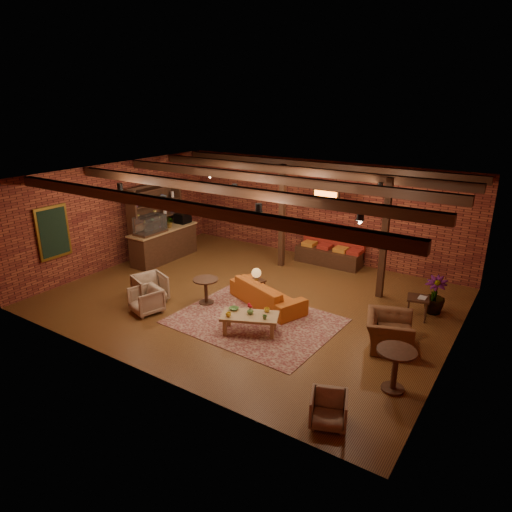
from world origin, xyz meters
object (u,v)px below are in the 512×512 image
Objects in this scene: coffee_table at (249,317)px; armchair_right at (390,327)px; armchair_a at (150,287)px; sofa at (267,293)px; round_table_right at (395,363)px; round_table_left at (206,287)px; plant_tall at (440,259)px; side_table_book at (418,299)px; armchair_far at (329,408)px; armchair_b at (146,299)px; side_table_lamp at (256,275)px.

armchair_right is (2.85, 1.10, 0.09)m from coffee_table.
coffee_table is 1.82× the size of armchair_a.
round_table_right is (3.84, -1.79, 0.23)m from sofa.
round_table_right reaches higher than armchair_a.
plant_tall is at bearing 27.92° from round_table_left.
sofa is 3.68m from side_table_book.
sofa is at bearing 113.30° from armchair_far.
round_table_right is at bearing 19.46° from armchair_b.
sofa is 3.12× the size of armchair_b.
armchair_far is at bearing -86.12° from armchair_a.
plant_tall reaches higher than round_table_right.
armchair_b is (-2.28, -2.00, 0.03)m from sofa.
round_table_left is 0.95× the size of armchair_b.
plant_tall is (-0.16, 3.69, 0.86)m from round_table_right.
sofa is at bearing 29.42° from round_table_left.
side_table_lamp is 4.82m from round_table_right.
round_table_left is at bearing 71.01° from armchair_b.
round_table_left is 4.67m from armchair_right.
armchair_b reaches higher than round_table_left.
side_table_book is at bearing 66.48° from armchair_far.
armchair_a is 0.72× the size of armchair_right.
armchair_a is at bearing 82.56° from armchair_right.
round_table_left is 5.25m from side_table_book.
round_table_right is at bearing -25.45° from side_table_lamp.
armchair_right is at bearing -100.20° from plant_tall.
sofa is 1.50m from coffee_table.
sofa is 2.72× the size of side_table_lamp.
sofa is at bearing -40.62° from armchair_a.
armchair_far reaches higher than side_table_book.
armchair_right is 1.56m from round_table_right.
sofa is at bearing 106.45° from coffee_table.
coffee_table is 3.12m from armchair_a.
side_table_lamp reaches higher than coffee_table.
round_table_left is at bearing 159.74° from coffee_table.
armchair_b is at bearing -149.52° from side_table_book.
sofa is 3.07m from armchair_a.
armchair_right reaches higher than side_table_book.
armchair_b is at bearing 88.63° from armchair_right.
side_table_lamp reaches higher than armchair_far.
armchair_a is at bearing 49.20° from sofa.
armchair_a is (-2.18, -1.74, -0.23)m from side_table_lamp.
side_table_book is at bearing 43.05° from coffee_table.
side_table_lamp is 2.90m from armchair_b.
round_table_right is at bearing -87.50° from plant_tall.
armchair_b is 0.85× the size of round_table_right.
armchair_right is (3.27, -0.34, 0.16)m from sofa.
side_table_lamp is at bearing 50.83° from round_table_left.
armchair_far is at bearing -92.29° from side_table_book.
armchair_b reaches higher than sofa.
round_table_left is at bearing 130.20° from armchair_far.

